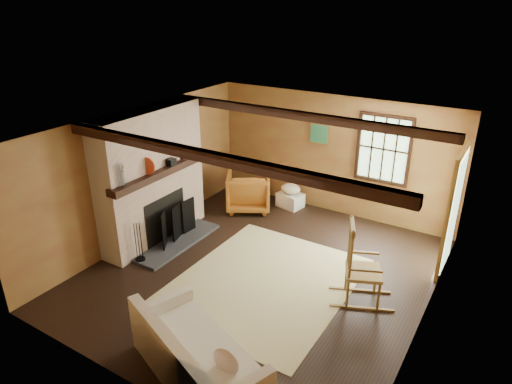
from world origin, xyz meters
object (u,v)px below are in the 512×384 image
Objects in this scene: rocking_chair at (360,269)px; sofa at (194,359)px; armchair at (248,191)px; laundry_basket at (290,200)px; fireplace at (153,182)px.

sofa is (-1.10, -2.43, -0.26)m from rocking_chair.
armchair is (-1.94, 4.21, 0.13)m from sofa.
rocking_chair reaches higher than sofa.
rocking_chair is 1.42× the size of armchair.
sofa is 4.91m from laundry_basket.
fireplace is 2.69× the size of armchair.
sofa is 4.64m from armchair.
fireplace is at bearing -120.94° from laundry_basket.
laundry_basket is at bearing 125.83° from sofa.
rocking_chair is at bearing 119.07° from armchair.
fireplace is 1.90× the size of rocking_chair.
rocking_chair is at bearing 2.08° from fireplace.
armchair is (0.77, 1.92, -0.70)m from fireplace.
fireplace is 3.02m from laundry_basket.
fireplace reaches higher than rocking_chair.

